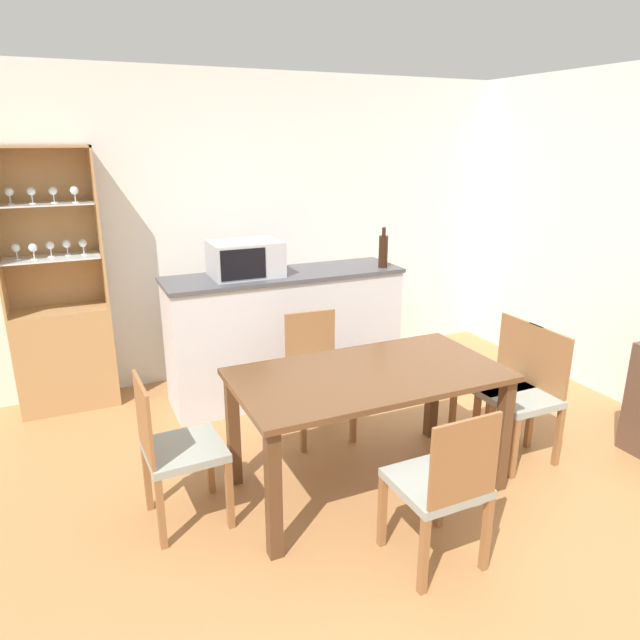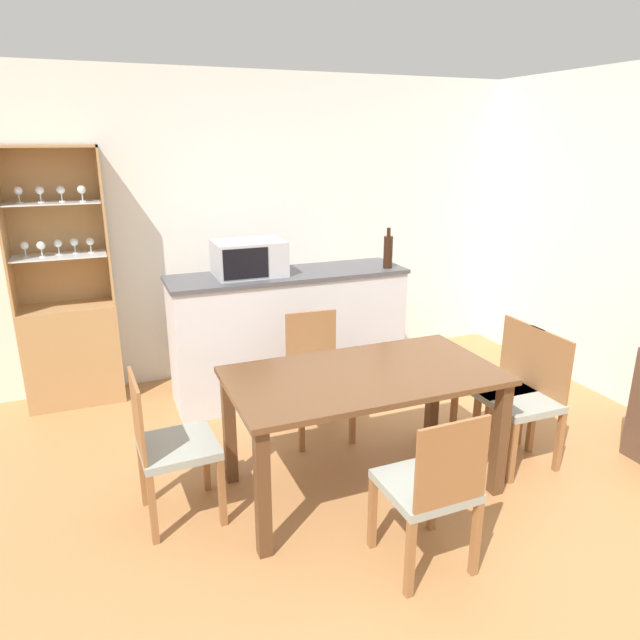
{
  "view_description": "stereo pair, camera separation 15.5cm",
  "coord_description": "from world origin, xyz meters",
  "px_view_note": "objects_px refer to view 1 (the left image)",
  "views": [
    {
      "loc": [
        -1.35,
        -2.13,
        2.02
      ],
      "look_at": [
        0.16,
        1.22,
        0.84
      ],
      "focal_mm": 32.0,
      "sensor_mm": 36.0,
      "label": 1
    },
    {
      "loc": [
        -1.21,
        -2.19,
        2.02
      ],
      "look_at": [
        0.16,
        1.22,
        0.84
      ],
      "focal_mm": 32.0,
      "sensor_mm": 36.0,
      "label": 2
    }
  ],
  "objects_px": {
    "display_cabinet": "(63,336)",
    "dining_chair_side_right_near": "(525,396)",
    "dining_chair_head_far": "(317,375)",
    "microwave": "(245,259)",
    "dining_table": "(368,389)",
    "dining_chair_side_right_far": "(499,381)",
    "dining_chair_head_near": "(441,486)",
    "wine_bottle": "(383,251)",
    "dining_chair_side_left_far": "(176,450)"
  },
  "relations": [
    {
      "from": "display_cabinet",
      "to": "dining_chair_head_near",
      "type": "bearing_deg",
      "value": -59.1
    },
    {
      "from": "display_cabinet",
      "to": "wine_bottle",
      "type": "height_order",
      "value": "display_cabinet"
    },
    {
      "from": "dining_chair_side_right_near",
      "to": "dining_chair_side_left_far",
      "type": "bearing_deg",
      "value": 83.67
    },
    {
      "from": "dining_table",
      "to": "dining_chair_head_near",
      "type": "bearing_deg",
      "value": -89.94
    },
    {
      "from": "dining_chair_side_right_far",
      "to": "dining_table",
      "type": "bearing_deg",
      "value": 96.26
    },
    {
      "from": "dining_chair_side_right_near",
      "to": "dining_chair_head_near",
      "type": "height_order",
      "value": "same"
    },
    {
      "from": "dining_chair_head_far",
      "to": "dining_chair_side_right_far",
      "type": "height_order",
      "value": "same"
    },
    {
      "from": "dining_chair_side_left_far",
      "to": "microwave",
      "type": "relative_size",
      "value": 1.64
    },
    {
      "from": "dining_table",
      "to": "dining_chair_head_far",
      "type": "distance_m",
      "value": 0.75
    },
    {
      "from": "dining_chair_head_far",
      "to": "wine_bottle",
      "type": "relative_size",
      "value": 2.65
    },
    {
      "from": "dining_chair_side_right_far",
      "to": "dining_chair_head_near",
      "type": "distance_m",
      "value": 1.38
    },
    {
      "from": "dining_table",
      "to": "dining_chair_head_far",
      "type": "bearing_deg",
      "value": 89.76
    },
    {
      "from": "dining_chair_head_near",
      "to": "wine_bottle",
      "type": "distance_m",
      "value": 2.32
    },
    {
      "from": "dining_chair_side_left_far",
      "to": "dining_chair_side_right_far",
      "type": "distance_m",
      "value": 2.18
    },
    {
      "from": "dining_table",
      "to": "wine_bottle",
      "type": "height_order",
      "value": "wine_bottle"
    },
    {
      "from": "dining_chair_side_right_near",
      "to": "microwave",
      "type": "bearing_deg",
      "value": 40.31
    },
    {
      "from": "display_cabinet",
      "to": "microwave",
      "type": "bearing_deg",
      "value": -19.06
    },
    {
      "from": "dining_table",
      "to": "dining_chair_head_far",
      "type": "relative_size",
      "value": 1.8
    },
    {
      "from": "display_cabinet",
      "to": "dining_table",
      "type": "height_order",
      "value": "display_cabinet"
    },
    {
      "from": "microwave",
      "to": "wine_bottle",
      "type": "bearing_deg",
      "value": -8.61
    },
    {
      "from": "dining_chair_side_left_far",
      "to": "dining_chair_head_far",
      "type": "relative_size",
      "value": 1.0
    },
    {
      "from": "dining_chair_head_far",
      "to": "dining_chair_side_right_near",
      "type": "bearing_deg",
      "value": 145.82
    },
    {
      "from": "microwave",
      "to": "wine_bottle",
      "type": "xyz_separation_m",
      "value": [
        1.1,
        -0.17,
        0.0
      ]
    },
    {
      "from": "wine_bottle",
      "to": "dining_chair_side_right_near",
      "type": "bearing_deg",
      "value": -80.31
    },
    {
      "from": "dining_chair_side_right_far",
      "to": "wine_bottle",
      "type": "relative_size",
      "value": 2.65
    },
    {
      "from": "wine_bottle",
      "to": "dining_chair_side_left_far",
      "type": "bearing_deg",
      "value": -148.48
    },
    {
      "from": "display_cabinet",
      "to": "dining_chair_side_right_far",
      "type": "xyz_separation_m",
      "value": [
        2.68,
        -1.81,
        -0.14
      ]
    },
    {
      "from": "dining_chair_side_right_near",
      "to": "wine_bottle",
      "type": "height_order",
      "value": "wine_bottle"
    },
    {
      "from": "dining_table",
      "to": "microwave",
      "type": "height_order",
      "value": "microwave"
    },
    {
      "from": "dining_chair_head_far",
      "to": "microwave",
      "type": "xyz_separation_m",
      "value": [
        -0.26,
        0.75,
        0.71
      ]
    },
    {
      "from": "dining_chair_head_far",
      "to": "microwave",
      "type": "distance_m",
      "value": 1.06
    },
    {
      "from": "dining_chair_side_left_far",
      "to": "microwave",
      "type": "xyz_separation_m",
      "value": [
        0.83,
        1.35,
        0.71
      ]
    },
    {
      "from": "dining_chair_head_near",
      "to": "dining_chair_side_right_far",
      "type": "bearing_deg",
      "value": 37.21
    },
    {
      "from": "dining_chair_side_left_far",
      "to": "display_cabinet",
      "type": "bearing_deg",
      "value": -167.01
    },
    {
      "from": "dining_chair_head_near",
      "to": "wine_bottle",
      "type": "height_order",
      "value": "wine_bottle"
    },
    {
      "from": "dining_chair_side_right_far",
      "to": "dining_chair_head_near",
      "type": "height_order",
      "value": "same"
    },
    {
      "from": "dining_chair_side_right_near",
      "to": "wine_bottle",
      "type": "distance_m",
      "value": 1.62
    },
    {
      "from": "display_cabinet",
      "to": "dining_chair_side_left_far",
      "type": "xyz_separation_m",
      "value": [
        0.51,
        -1.81,
        -0.14
      ]
    },
    {
      "from": "dining_chair_side_left_far",
      "to": "microwave",
      "type": "bearing_deg",
      "value": 145.95
    },
    {
      "from": "dining_chair_side_right_near",
      "to": "dining_chair_side_left_far",
      "type": "height_order",
      "value": "same"
    },
    {
      "from": "dining_table",
      "to": "dining_chair_side_left_far",
      "type": "height_order",
      "value": "dining_chair_side_left_far"
    },
    {
      "from": "dining_chair_head_far",
      "to": "microwave",
      "type": "height_order",
      "value": "microwave"
    },
    {
      "from": "dining_chair_side_right_far",
      "to": "microwave",
      "type": "distance_m",
      "value": 2.04
    },
    {
      "from": "dining_chair_side_right_near",
      "to": "dining_chair_head_far",
      "type": "xyz_separation_m",
      "value": [
        -1.08,
        0.85,
        0.0
      ]
    },
    {
      "from": "dining_table",
      "to": "dining_chair_head_near",
      "type": "height_order",
      "value": "dining_chair_head_near"
    },
    {
      "from": "dining_chair_side_right_far",
      "to": "dining_chair_head_near",
      "type": "bearing_deg",
      "value": 127.86
    },
    {
      "from": "display_cabinet",
      "to": "dining_chair_head_far",
      "type": "relative_size",
      "value": 2.3
    },
    {
      "from": "display_cabinet",
      "to": "dining_chair_side_right_near",
      "type": "distance_m",
      "value": 3.38
    },
    {
      "from": "microwave",
      "to": "display_cabinet",
      "type": "bearing_deg",
      "value": 160.94
    },
    {
      "from": "dining_chair_side_right_near",
      "to": "display_cabinet",
      "type": "bearing_deg",
      "value": 52.62
    }
  ]
}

